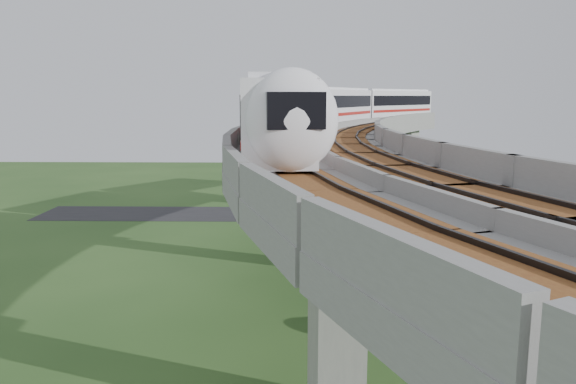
% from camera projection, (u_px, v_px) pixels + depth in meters
% --- Properties ---
extents(ground, '(160.00, 160.00, 0.00)m').
position_uv_depth(ground, '(310.00, 317.00, 33.97)').
color(ground, '#28491D').
rests_on(ground, ground).
extents(dirt_lot, '(18.00, 26.00, 0.04)m').
position_uv_depth(dirt_lot, '(558.00, 333.00, 31.70)').
color(dirt_lot, gray).
rests_on(dirt_lot, ground).
extents(asphalt_road, '(60.00, 8.00, 0.03)m').
position_uv_depth(asphalt_road, '(305.00, 214.00, 63.53)').
color(asphalt_road, '#232326').
rests_on(asphalt_road, ground).
extents(viaduct, '(19.58, 73.98, 11.40)m').
position_uv_depth(viaduct, '(377.00, 169.00, 32.36)').
color(viaduct, '#99968E').
rests_on(viaduct, ground).
extents(metro_train, '(20.69, 58.96, 3.64)m').
position_uv_depth(metro_train, '(338.00, 107.00, 47.81)').
color(metro_train, white).
rests_on(metro_train, ground).
extents(fence, '(3.87, 38.73, 1.50)m').
position_uv_depth(fence, '(472.00, 307.00, 33.64)').
color(fence, '#2D382D').
rests_on(fence, ground).
extents(tree_0, '(2.13, 2.13, 2.87)m').
position_uv_depth(tree_0, '(420.00, 211.00, 55.49)').
color(tree_0, '#382314').
rests_on(tree_0, ground).
extents(tree_1, '(3.19, 3.19, 3.57)m').
position_uv_depth(tree_1, '(403.00, 225.00, 48.59)').
color(tree_1, '#382314').
rests_on(tree_1, ground).
extents(tree_2, '(2.59, 2.59, 3.30)m').
position_uv_depth(tree_2, '(397.00, 243.00, 42.70)').
color(tree_2, '#382314').
rests_on(tree_2, ground).
extents(tree_3, '(2.30, 2.30, 3.04)m').
position_uv_depth(tree_3, '(413.00, 264.00, 37.76)').
color(tree_3, '#382314').
rests_on(tree_3, ground).
extents(tree_4, '(2.86, 2.86, 3.15)m').
position_uv_depth(tree_4, '(435.00, 310.00, 30.01)').
color(tree_4, '#382314').
rests_on(tree_4, ground).
extents(tree_5, '(2.80, 2.80, 3.45)m').
position_uv_depth(tree_5, '(535.00, 382.00, 21.76)').
color(tree_5, '#382314').
rests_on(tree_5, ground).
extents(car_dark, '(4.33, 2.23, 1.20)m').
position_uv_depth(car_dark, '(519.00, 293.00, 36.39)').
color(car_dark, black).
rests_on(car_dark, dirt_lot).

